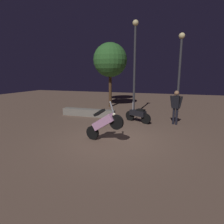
# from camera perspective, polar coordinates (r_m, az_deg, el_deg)

# --- Properties ---
(ground_plane) EXTENTS (40.00, 40.00, 0.00)m
(ground_plane) POSITION_cam_1_polar(r_m,az_deg,el_deg) (7.55, 0.81, -8.58)
(ground_plane) COLOR brown
(motorcycle_pink_foreground) EXTENTS (1.64, 0.50, 1.63)m
(motorcycle_pink_foreground) POSITION_cam_1_polar(r_m,az_deg,el_deg) (7.13, -2.55, -3.51)
(motorcycle_pink_foreground) COLOR black
(motorcycle_pink_foreground) RESTS_ON ground_plane
(motorcycle_black_parked_left) EXTENTS (1.53, 0.84, 1.11)m
(motorcycle_black_parked_left) POSITION_cam_1_polar(r_m,az_deg,el_deg) (10.29, 7.95, -0.74)
(motorcycle_black_parked_left) COLOR black
(motorcycle_black_parked_left) RESTS_ON ground_plane
(person_rider_beside) EXTENTS (0.66, 0.35, 1.79)m
(person_rider_beside) POSITION_cam_1_polar(r_m,az_deg,el_deg) (10.15, 19.09, 2.24)
(person_rider_beside) COLOR black
(person_rider_beside) RESTS_ON ground_plane
(streetlamp_near) EXTENTS (0.36, 0.36, 5.00)m
(streetlamp_near) POSITION_cam_1_polar(r_m,az_deg,el_deg) (12.16, 20.20, 13.50)
(streetlamp_near) COLOR #38383D
(streetlamp_near) RESTS_ON ground_plane
(streetlamp_far) EXTENTS (0.36, 0.36, 5.81)m
(streetlamp_far) POSITION_cam_1_polar(r_m,az_deg,el_deg) (12.01, 7.03, 16.26)
(streetlamp_far) COLOR #38383D
(streetlamp_far) RESTS_ON ground_plane
(tree_left_bg) EXTENTS (2.78, 2.78, 5.47)m
(tree_left_bg) POSITION_cam_1_polar(r_m,az_deg,el_deg) (18.44, -0.63, 15.96)
(tree_left_bg) COLOR #4C331E
(tree_left_bg) RESTS_ON ground_plane
(tree_center_bg) EXTENTS (2.65, 2.65, 5.06)m
(tree_center_bg) POSITION_cam_1_polar(r_m,az_deg,el_deg) (15.10, -0.57, 15.66)
(tree_center_bg) COLOR #4C331E
(tree_center_bg) RESTS_ON ground_plane
(planter_wall_low) EXTENTS (3.43, 0.50, 0.45)m
(planter_wall_low) POSITION_cam_1_polar(r_m,az_deg,el_deg) (11.85, -7.28, -0.17)
(planter_wall_low) COLOR gray
(planter_wall_low) RESTS_ON ground_plane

